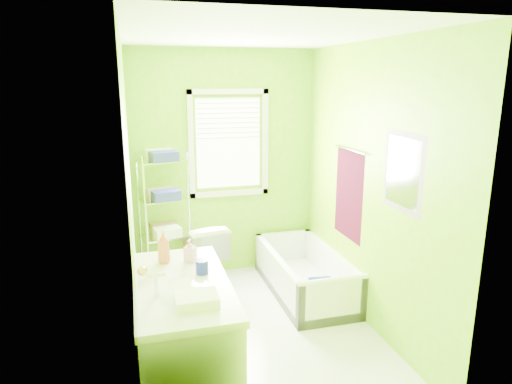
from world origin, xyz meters
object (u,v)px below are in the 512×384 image
object	(u,v)px
bathtub	(305,280)
toilet	(203,254)
wire_shelf_unit	(165,204)
vanity	(184,340)

from	to	relation	value
bathtub	toilet	size ratio (longest dim) A/B	1.98
toilet	wire_shelf_unit	world-z (taller)	wire_shelf_unit
wire_shelf_unit	bathtub	bearing A→B (deg)	-25.82
toilet	vanity	size ratio (longest dim) A/B	0.61
toilet	wire_shelf_unit	bearing A→B (deg)	-35.10
bathtub	toilet	xyz separation A→B (m)	(-1.03, 0.49, 0.22)
bathtub	wire_shelf_unit	xyz separation A→B (m)	(-1.41, 0.68, 0.77)
bathtub	wire_shelf_unit	size ratio (longest dim) A/B	0.98
bathtub	wire_shelf_unit	world-z (taller)	wire_shelf_unit
toilet	wire_shelf_unit	size ratio (longest dim) A/B	0.49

